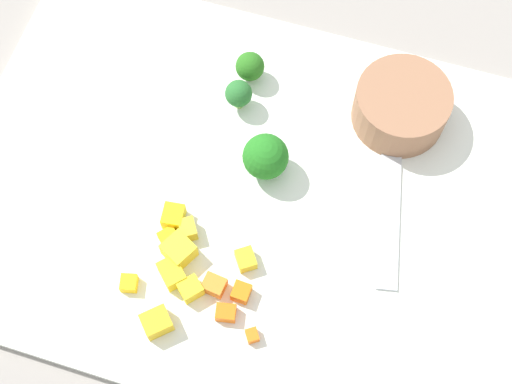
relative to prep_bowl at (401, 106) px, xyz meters
The scene contains 20 objects.
ground_plane 0.16m from the prep_bowl, 48.38° to the left, with size 4.00×4.00×0.00m, color gray.
cutting_board 0.16m from the prep_bowl, 48.38° to the left, with size 0.55×0.38×0.01m, color white.
prep_bowl is the anchor object (origin of this frame).
chef_knife 0.20m from the prep_bowl, 99.76° to the left, with size 0.08×0.35×0.02m.
carrot_dice_0 0.25m from the prep_bowl, 73.82° to the left, with size 0.01×0.01×0.01m, color orange.
carrot_dice_1 0.23m from the prep_bowl, 66.78° to the left, with size 0.01×0.02×0.01m, color orange.
carrot_dice_2 0.24m from the prep_bowl, 61.57° to the left, with size 0.02×0.02×0.01m, color orange.
carrot_dice_3 0.25m from the prep_bowl, 67.13° to the left, with size 0.02×0.01×0.01m, color orange.
pepper_dice_0 0.29m from the prep_bowl, 51.20° to the left, with size 0.01×0.01×0.01m, color yellow.
pepper_dice_1 0.26m from the prep_bowl, 54.31° to the left, with size 0.02×0.02×0.02m, color yellow.
pepper_dice_2 0.25m from the prep_bowl, 58.98° to the left, with size 0.02×0.02×0.02m, color yellow.
pepper_dice_3 0.24m from the prep_bowl, 47.27° to the left, with size 0.02×0.01×0.01m, color yellow.
pepper_dice_4 0.22m from the prep_bowl, 48.04° to the left, with size 0.01×0.02×0.02m, color yellow.
pepper_dice_5 0.23m from the prep_bowl, 43.81° to the left, with size 0.02×0.02×0.02m, color yellow.
pepper_dice_6 0.29m from the prep_bowl, 59.67° to the left, with size 0.02×0.02×0.02m, color yellow.
pepper_dice_7 0.20m from the prep_bowl, 62.21° to the left, with size 0.02×0.02×0.01m, color yellow.
pepper_dice_8 0.24m from the prep_bowl, 51.27° to the left, with size 0.02×0.02×0.02m, color yellow.
broccoli_floret_0 0.15m from the prep_bowl, ahead, with size 0.03×0.03×0.03m.
broccoli_floret_1 0.15m from the prep_bowl, 11.89° to the left, with size 0.03×0.03×0.03m.
broccoli_floret_2 0.14m from the prep_bowl, 40.31° to the left, with size 0.04×0.04×0.05m.
Camera 1 is at (-0.08, 0.25, 0.62)m, focal length 51.90 mm.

